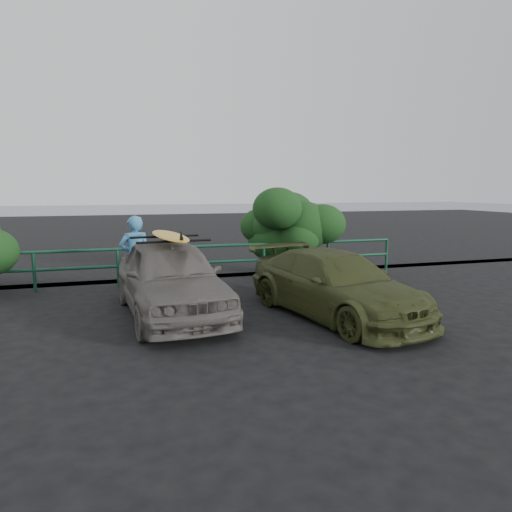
% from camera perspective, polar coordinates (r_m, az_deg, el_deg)
% --- Properties ---
extents(ground, '(80.00, 80.00, 0.00)m').
position_cam_1_polar(ground, '(7.76, -9.18, -10.95)').
color(ground, black).
extents(ocean, '(200.00, 200.00, 0.00)m').
position_cam_1_polar(ocean, '(67.32, -15.96, 5.90)').
color(ocean, slate).
rests_on(ocean, ground).
extents(guardrail, '(14.00, 0.08, 1.04)m').
position_cam_1_polar(guardrail, '(12.47, -12.27, -1.19)').
color(guardrail, '#123F29').
rests_on(guardrail, ground).
extents(shrub_right, '(3.20, 2.40, 2.37)m').
position_cam_1_polar(shrub_right, '(14.13, 8.14, 2.74)').
color(shrub_right, '#183D16').
rests_on(shrub_right, ground).
extents(sedan, '(2.24, 4.67, 1.54)m').
position_cam_1_polar(sedan, '(9.42, -10.64, -2.68)').
color(sedan, '#5E5954').
rests_on(sedan, ground).
extents(olive_vehicle, '(2.76, 4.79, 1.31)m').
position_cam_1_polar(olive_vehicle, '(9.32, 9.87, -3.51)').
color(olive_vehicle, '#373E1B').
rests_on(olive_vehicle, ground).
extents(man, '(0.75, 0.53, 1.95)m').
position_cam_1_polar(man, '(10.99, -14.84, -0.16)').
color(man, '#3F88BE').
rests_on(man, ground).
extents(roof_rack, '(1.53, 1.14, 0.05)m').
position_cam_1_polar(roof_rack, '(9.30, -10.77, 2.13)').
color(roof_rack, black).
rests_on(roof_rack, sedan).
extents(surfboard, '(0.78, 2.63, 0.08)m').
position_cam_1_polar(surfboard, '(9.29, -10.78, 2.52)').
color(surfboard, gold).
rests_on(surfboard, roof_rack).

